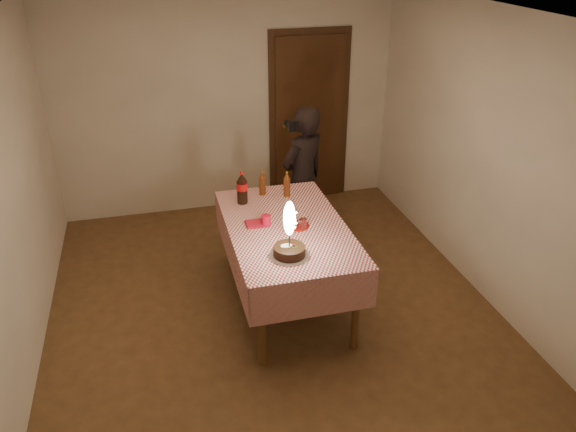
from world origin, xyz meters
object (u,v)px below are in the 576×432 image
Objects in this scene: dining_table at (287,237)px; photographer at (303,179)px; red_plate at (296,226)px; amber_bottle_right at (287,185)px; clear_cup at (302,224)px; cola_bottle at (242,188)px; red_cup at (266,220)px; amber_bottle_left at (262,183)px; birthday_cake at (289,242)px.

photographer is at bearing 66.75° from dining_table.
dining_table is at bearing 161.45° from red_plate.
dining_table is at bearing -104.70° from amber_bottle_right.
cola_bottle is at bearing 123.09° from clear_cup.
dining_table is 0.21m from clear_cup.
red_cup is 1.11× the size of clear_cup.
clear_cup is at bearing -76.38° from amber_bottle_left.
clear_cup is (0.12, -0.08, 0.15)m from dining_table.
amber_bottle_right reaches higher than clear_cup.
red_cup is at bearing -99.35° from amber_bottle_left.
cola_bottle is (-0.19, 1.04, 0.03)m from birthday_cake.
red_cup is 0.39× the size of amber_bottle_right.
birthday_cake is 1.18m from amber_bottle_left.
birthday_cake is 0.47m from clear_cup.
red_plate is 2.20× the size of red_cup.
clear_cup is (0.22, 0.41, -0.08)m from birthday_cake.
photographer reaches higher than amber_bottle_left.
red_plate is (0.18, 0.46, -0.12)m from birthday_cake.
cola_bottle reaches higher than amber_bottle_left.
cola_bottle is at bearing 103.48° from red_cup.
amber_bottle_right is at bearing 76.58° from birthday_cake.
cola_bottle is (-0.41, 0.63, 0.11)m from clear_cup.
clear_cup is 0.76m from cola_bottle.
dining_table is 6.75× the size of amber_bottle_right.
dining_table is 0.24m from red_cup.
birthday_cake is 1.87× the size of amber_bottle_right.
cola_bottle is (-0.29, 0.55, 0.26)m from dining_table.
dining_table is 1.09× the size of photographer.
amber_bottle_left is at bearing 80.65° from red_cup.
dining_table is 6.75× the size of amber_bottle_left.
birthday_cake is at bearing -82.98° from red_cup.
amber_bottle_right is 0.54m from photographer.
amber_bottle_right is at bearing 87.09° from clear_cup.
birthday_cake reaches higher than clear_cup.
red_plate is at bearing 68.21° from birthday_cake.
red_cup is at bearing 155.67° from clear_cup.
cola_bottle reaches higher than dining_table.
red_cup is at bearing -76.52° from cola_bottle.
cola_bottle is at bearing -174.27° from amber_bottle_right.
clear_cup is 0.79m from amber_bottle_left.
amber_bottle_right is at bearing 75.30° from dining_table.
photographer is at bearing 73.93° from clear_cup.
cola_bottle is at bearing -148.35° from amber_bottle_left.
birthday_cake is at bearing -109.71° from photographer.
red_plate is at bearing 126.12° from clear_cup.
dining_table is 0.65m from amber_bottle_right.
amber_bottle_left is 0.24m from amber_bottle_right.
red_cup is 0.64m from amber_bottle_right.
birthday_cake is 0.51m from red_plate.
red_cup is 0.39× the size of amber_bottle_left.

